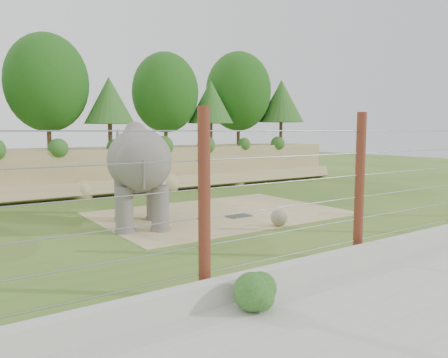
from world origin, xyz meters
TOP-DOWN VIEW (x-y plane):
  - ground at (0.00, 0.00)m, footprint 90.00×90.00m
  - back_embankment at (0.59, 12.68)m, footprint 30.00×5.52m
  - dirt_patch at (0.50, 3.00)m, footprint 10.00×7.00m
  - drain_grate at (0.72, 1.98)m, footprint 1.00×0.60m
  - elephant at (-3.27, 2.67)m, footprint 3.45×5.05m
  - stone_ball at (0.86, -0.30)m, footprint 0.61×0.61m
  - retaining_wall at (0.00, -5.00)m, footprint 26.00×0.35m
  - walkway at (0.00, -7.00)m, footprint 26.00×4.00m
  - barrier_fence at (0.00, -4.50)m, footprint 20.26×0.26m
  - walkway_shrub at (-4.60, -5.80)m, footprint 0.77×0.77m

SIDE VIEW (x-z plane):
  - ground at x=0.00m, z-range 0.00..0.00m
  - walkway at x=0.00m, z-range 0.00..0.01m
  - dirt_patch at x=0.50m, z-range 0.00..0.02m
  - drain_grate at x=0.72m, z-range 0.02..0.05m
  - retaining_wall at x=0.00m, z-range 0.00..0.50m
  - stone_ball at x=0.86m, z-range 0.02..0.63m
  - walkway_shrub at x=-4.60m, z-range 0.01..0.78m
  - elephant at x=-3.27m, z-range 0.00..3.76m
  - barrier_fence at x=0.00m, z-range 0.00..4.00m
  - back_embankment at x=0.59m, z-range -0.42..8.35m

